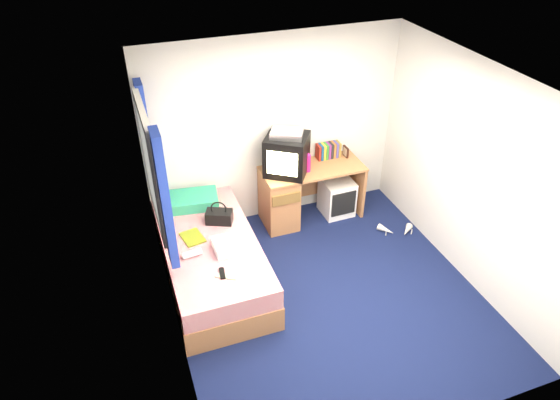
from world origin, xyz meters
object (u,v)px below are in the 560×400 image
object	(u,v)px
colour_swatch_fan	(226,276)
vcr	(287,133)
magazine	(193,237)
bed	(212,260)
pink_water_bottle	(308,163)
remote_control	(222,273)
crt_tv	(287,155)
handbag	(219,216)
water_bottle	(192,254)
picture_frame	(346,152)
towel	(230,245)
aerosol_can	(304,160)
storage_cube	(337,197)
desk	(291,194)
pillow	(192,200)
white_heels	(396,230)

from	to	relation	value
colour_swatch_fan	vcr	bearing A→B (deg)	49.98
magazine	bed	bearing A→B (deg)	-32.77
pink_water_bottle	remote_control	xyz separation A→B (m)	(-1.42, -1.23, -0.31)
crt_tv	pink_water_bottle	size ratio (longest dim) A/B	2.99
vcr	handbag	bearing A→B (deg)	-126.84
bed	water_bottle	size ratio (longest dim) A/B	10.00
picture_frame	remote_control	size ratio (longest dim) A/B	0.88
handbag	towel	world-z (taller)	handbag
magazine	remote_control	distance (m)	0.69
aerosol_can	storage_cube	bearing A→B (deg)	-13.86
desk	storage_cube	bearing A→B (deg)	-3.61
pillow	towel	bearing A→B (deg)	-77.83
storage_cube	crt_tv	bearing A→B (deg)	175.46
pink_water_bottle	towel	size ratio (longest dim) A/B	0.66
white_heels	aerosol_can	bearing A→B (deg)	141.15
picture_frame	aerosol_can	size ratio (longest dim) A/B	0.83
storage_cube	aerosol_can	bearing A→B (deg)	164.86
magazine	remote_control	world-z (taller)	remote_control
aerosol_can	white_heels	size ratio (longest dim) A/B	0.37
remote_control	handbag	bearing A→B (deg)	84.95
crt_tv	magazine	world-z (taller)	crt_tv
storage_cube	handbag	world-z (taller)	handbag
water_bottle	colour_swatch_fan	size ratio (longest dim) A/B	0.91
desk	water_bottle	world-z (taller)	desk
vcr	desk	bearing A→B (deg)	25.10
towel	desk	bearing A→B (deg)	41.93
desk	towel	xyz separation A→B (m)	(-1.06, -0.95, 0.19)
magazine	handbag	bearing A→B (deg)	27.75
pink_water_bottle	colour_swatch_fan	size ratio (longest dim) A/B	1.01
picture_frame	magazine	world-z (taller)	picture_frame
handbag	storage_cube	bearing A→B (deg)	37.78
vcr	handbag	xyz separation A→B (m)	(-0.98, -0.45, -0.66)
crt_tv	bed	bearing A→B (deg)	-113.66
pillow	picture_frame	bearing A→B (deg)	3.32
vcr	handbag	size ratio (longest dim) A/B	1.13
water_bottle	white_heels	xyz separation A→B (m)	(2.63, 0.21, -0.54)
desk	handbag	size ratio (longest dim) A/B	3.87
aerosol_can	water_bottle	distance (m)	1.94
pillow	storage_cube	bearing A→B (deg)	-1.00
towel	handbag	bearing A→B (deg)	88.40
pillow	vcr	distance (m)	1.37
desk	pink_water_bottle	world-z (taller)	pink_water_bottle
water_bottle	colour_swatch_fan	world-z (taller)	water_bottle
handbag	aerosol_can	bearing A→B (deg)	46.98
colour_swatch_fan	white_heels	size ratio (longest dim) A/B	0.49
desk	water_bottle	xyz separation A→B (m)	(-1.46, -0.93, 0.17)
desk	towel	world-z (taller)	desk
crt_tv	vcr	world-z (taller)	vcr
crt_tv	colour_swatch_fan	world-z (taller)	crt_tv
picture_frame	aerosol_can	world-z (taller)	aerosol_can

